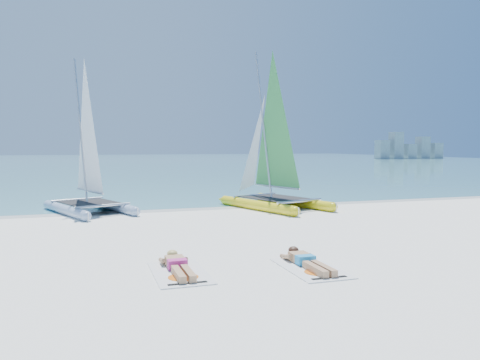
{
  "coord_description": "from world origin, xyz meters",
  "views": [
    {
      "loc": [
        -3.69,
        -12.2,
        2.41
      ],
      "look_at": [
        0.65,
        1.2,
        1.38
      ],
      "focal_mm": 35.0,
      "sensor_mm": 36.0,
      "label": 1
    }
  ],
  "objects_px": {
    "catamaran_blue": "(87,164)",
    "catamaran_yellow": "(268,156)",
    "sunbather_a": "(178,265)",
    "towel_b": "(311,268)",
    "sunbather_b": "(306,260)",
    "towel_a": "(180,273)"
  },
  "relations": [
    {
      "from": "towel_a",
      "to": "sunbather_a",
      "type": "xyz_separation_m",
      "value": [
        0.0,
        0.19,
        0.11
      ]
    },
    {
      "from": "catamaran_blue",
      "to": "catamaran_yellow",
      "type": "distance_m",
      "value": 6.79
    },
    {
      "from": "catamaran_yellow",
      "to": "sunbather_b",
      "type": "xyz_separation_m",
      "value": [
        -2.6,
        -8.8,
        -1.9
      ]
    },
    {
      "from": "catamaran_blue",
      "to": "catamaran_yellow",
      "type": "bearing_deg",
      "value": -26.57
    },
    {
      "from": "sunbather_a",
      "to": "towel_b",
      "type": "relative_size",
      "value": 0.93
    },
    {
      "from": "catamaran_blue",
      "to": "catamaran_yellow",
      "type": "relative_size",
      "value": 0.92
    },
    {
      "from": "sunbather_a",
      "to": "towel_b",
      "type": "height_order",
      "value": "sunbather_a"
    },
    {
      "from": "catamaran_blue",
      "to": "sunbather_b",
      "type": "bearing_deg",
      "value": -87.54
    },
    {
      "from": "catamaran_blue",
      "to": "sunbather_a",
      "type": "distance_m",
      "value": 9.26
    },
    {
      "from": "catamaran_yellow",
      "to": "towel_a",
      "type": "relative_size",
      "value": 3.46
    },
    {
      "from": "catamaran_yellow",
      "to": "towel_b",
      "type": "relative_size",
      "value": 3.46
    },
    {
      "from": "towel_a",
      "to": "sunbather_b",
      "type": "distance_m",
      "value": 2.53
    },
    {
      "from": "catamaran_yellow",
      "to": "towel_a",
      "type": "distance_m",
      "value": 10.16
    },
    {
      "from": "catamaran_yellow",
      "to": "sunbather_b",
      "type": "bearing_deg",
      "value": -125.18
    },
    {
      "from": "catamaran_yellow",
      "to": "towel_a",
      "type": "xyz_separation_m",
      "value": [
        -5.12,
        -8.54,
        -2.01
      ]
    },
    {
      "from": "sunbather_b",
      "to": "towel_b",
      "type": "bearing_deg",
      "value": -90.0
    },
    {
      "from": "sunbather_a",
      "to": "towel_b",
      "type": "xyz_separation_m",
      "value": [
        2.52,
        -0.65,
        -0.11
      ]
    },
    {
      "from": "sunbather_a",
      "to": "catamaran_blue",
      "type": "bearing_deg",
      "value": 100.36
    },
    {
      "from": "sunbather_a",
      "to": "sunbather_b",
      "type": "bearing_deg",
      "value": -10.28
    },
    {
      "from": "catamaran_yellow",
      "to": "sunbather_b",
      "type": "distance_m",
      "value": 9.37
    },
    {
      "from": "sunbather_a",
      "to": "towel_a",
      "type": "bearing_deg",
      "value": -90.0
    },
    {
      "from": "catamaran_yellow",
      "to": "towel_b",
      "type": "height_order",
      "value": "catamaran_yellow"
    }
  ]
}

